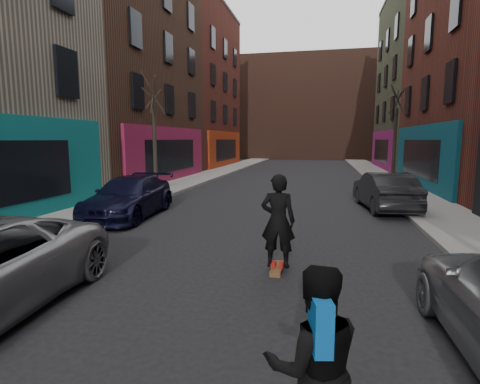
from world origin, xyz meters
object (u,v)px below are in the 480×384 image
at_px(tree_left_far, 154,126).
at_px(tree_right_far, 396,125).
at_px(parked_left_end, 129,197).
at_px(skateboard, 277,269).
at_px(pedestrian, 314,366).
at_px(skateboarder, 278,221).
at_px(parked_right_end, 385,191).

xyz_separation_m(tree_left_far, tree_right_far, (12.40, 6.00, 0.15)).
height_order(tree_left_far, tree_right_far, tree_right_far).
xyz_separation_m(tree_left_far, parked_left_end, (1.60, -5.65, -2.67)).
xyz_separation_m(tree_right_far, skateboard, (-5.00, -16.09, -3.48)).
bearing_deg(tree_right_far, parked_left_end, -132.82).
bearing_deg(skateboard, tree_left_far, 126.96).
xyz_separation_m(tree_left_far, skateboard, (7.40, -10.09, -3.33)).
distance_m(tree_left_far, pedestrian, 17.03).
height_order(skateboarder, pedestrian, skateboarder).
distance_m(tree_right_far, skateboarder, 17.03).
xyz_separation_m(parked_left_end, pedestrian, (6.63, -9.04, 0.17)).
xyz_separation_m(skateboarder, pedestrian, (0.83, -4.60, -0.19)).
height_order(tree_right_far, parked_left_end, tree_right_far).
bearing_deg(parked_right_end, pedestrian, 71.90).
bearing_deg(skateboarder, pedestrian, 100.92).
bearing_deg(pedestrian, tree_left_far, -73.60).
relative_size(parked_left_end, pedestrian, 2.79).
height_order(tree_right_far, parked_right_end, tree_right_far).
distance_m(tree_left_far, parked_left_end, 6.45).
bearing_deg(pedestrian, parked_right_end, -114.02).
height_order(skateboard, pedestrian, pedestrian).
distance_m(parked_right_end, skateboarder, 8.46).
xyz_separation_m(skateboard, skateboarder, (0.00, 0.00, 1.02)).
relative_size(tree_right_far, skateboarder, 3.50).
distance_m(parked_left_end, skateboard, 7.33).
height_order(parked_right_end, pedestrian, pedestrian).
relative_size(tree_left_far, parked_right_end, 1.46).
bearing_deg(parked_left_end, tree_left_far, 101.67).
bearing_deg(parked_left_end, parked_right_end, 16.15).
bearing_deg(parked_left_end, pedestrian, -57.86).
bearing_deg(skateboard, tree_right_far, 73.44).
bearing_deg(pedestrian, skateboarder, -92.63).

